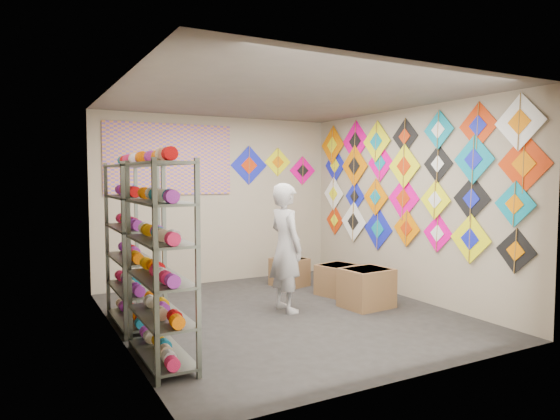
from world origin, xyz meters
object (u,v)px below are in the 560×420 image
shelf_rack_back (131,245)px  carton_c (289,272)px  shelf_rack_front (161,262)px  carton_a (367,288)px  shopkeeper (286,247)px  carton_b (337,279)px

shelf_rack_back → carton_c: 2.91m
shelf_rack_front → carton_c: size_ratio=3.80×
carton_a → shelf_rack_back: bearing=162.6°
carton_c → shelf_rack_back: bearing=-176.0°
carton_c → shelf_rack_front: bearing=-155.5°
shopkeeper → carton_c: size_ratio=3.30×
shelf_rack_back → shopkeeper: (1.88, -0.30, -0.12)m
shelf_rack_front → carton_a: 3.07m
shopkeeper → carton_b: bearing=-70.7°
carton_a → shelf_rack_front: bearing=-172.2°
carton_a → carton_b: 0.78m
shopkeeper → carton_a: 1.23m
shelf_rack_front → carton_b: shelf_rack_front is taller
carton_b → shelf_rack_front: bearing=-170.0°
shelf_rack_front → carton_b: (2.98, 1.43, -0.73)m
shelf_rack_front → shopkeeper: size_ratio=1.15×
shelf_rack_front → carton_b: bearing=25.5°
carton_a → carton_c: carton_a is taller
shelf_rack_front → shelf_rack_back: same height
shelf_rack_front → carton_b: 3.39m
carton_b → carton_c: carton_b is taller
carton_c → carton_b: bearing=-84.2°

